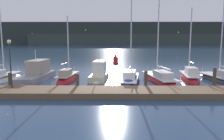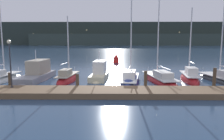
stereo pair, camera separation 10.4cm
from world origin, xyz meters
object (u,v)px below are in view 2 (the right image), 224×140
sailboat_berth_2 (1,80)px  sailboat_berth_9 (224,81)px  channel_buoy (116,59)px  dock_lamppost (10,56)px  sailboat_berth_6 (130,81)px  sailboat_berth_8 (190,79)px  motorboat_berth_3 (37,76)px  sailboat_berth_7 (159,80)px  motorboat_berth_5 (99,76)px  sailboat_berth_4 (68,80)px

sailboat_berth_2 → sailboat_berth_9: (22.79, 0.09, -0.00)m
channel_buoy → dock_lamppost: size_ratio=0.44×
sailboat_berth_6 → sailboat_berth_8: bearing=10.4°
motorboat_berth_3 → sailboat_berth_7: size_ratio=0.60×
sailboat_berth_6 → dock_lamppost: sailboat_berth_6 is taller
motorboat_berth_5 → motorboat_berth_3: bearing=-176.1°
motorboat_berth_3 → sailboat_berth_6: size_ratio=0.73×
sailboat_berth_2 → sailboat_berth_8: sailboat_berth_2 is taller
sailboat_berth_7 → sailboat_berth_8: sailboat_berth_7 is taller
sailboat_berth_6 → sailboat_berth_9: sailboat_berth_9 is taller
sailboat_berth_7 → dock_lamppost: sailboat_berth_7 is taller
sailboat_berth_7 → motorboat_berth_5: bearing=170.7°
sailboat_berth_6 → sailboat_berth_8: sailboat_berth_6 is taller
sailboat_berth_7 → motorboat_berth_3: bearing=177.5°
sailboat_berth_2 → sailboat_berth_6: (13.23, -0.27, -0.04)m
channel_buoy → sailboat_berth_4: bearing=-106.6°
motorboat_berth_5 → sailboat_berth_9: bearing=-6.9°
sailboat_berth_6 → dock_lamppost: size_ratio=2.52×
motorboat_berth_3 → sailboat_berth_9: bearing=-3.2°
sailboat_berth_4 → sailboat_berth_9: size_ratio=0.68×
sailboat_berth_7 → channel_buoy: (-4.44, 17.09, 0.49)m
sailboat_berth_8 → channel_buoy: sailboat_berth_8 is taller
motorboat_berth_3 → dock_lamppost: size_ratio=1.84×
dock_lamppost → sailboat_berth_8: bearing=18.3°
sailboat_berth_7 → sailboat_berth_8: bearing=5.4°
channel_buoy → sailboat_berth_6: bearing=-85.8°
sailboat_berth_6 → sailboat_berth_2: bearing=178.8°
sailboat_berth_6 → motorboat_berth_5: bearing=149.5°
sailboat_berth_7 → channel_buoy: bearing=104.6°
sailboat_berth_6 → dock_lamppost: bearing=-156.9°
motorboat_berth_5 → channel_buoy: motorboat_berth_5 is taller
sailboat_berth_2 → dock_lamppost: bearing=-54.1°
dock_lamppost → channel_buoy: bearing=68.7°
sailboat_berth_4 → sailboat_berth_7: sailboat_berth_7 is taller
motorboat_berth_3 → sailboat_berth_8: sailboat_berth_8 is taller
sailboat_berth_2 → motorboat_berth_3: bearing=19.6°
sailboat_berth_4 → sailboat_berth_9: sailboat_berth_9 is taller
motorboat_berth_3 → sailboat_berth_6: 10.06m
motorboat_berth_5 → sailboat_berth_2: bearing=-170.7°
sailboat_berth_8 → dock_lamppost: (-16.33, -5.41, 2.91)m
channel_buoy → dock_lamppost: 23.94m
sailboat_berth_2 → motorboat_berth_5: 10.13m
motorboat_berth_5 → dock_lamppost: dock_lamppost is taller
sailboat_berth_9 → dock_lamppost: 20.27m
sailboat_berth_9 → channel_buoy: (-10.89, 17.59, 0.46)m
motorboat_berth_5 → channel_buoy: bearing=83.2°
motorboat_berth_5 → sailboat_berth_8: bearing=-4.4°
motorboat_berth_5 → sailboat_berth_7: 6.44m
channel_buoy → sailboat_berth_9: bearing=-58.2°
sailboat_berth_6 → channel_buoy: sailboat_berth_6 is taller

